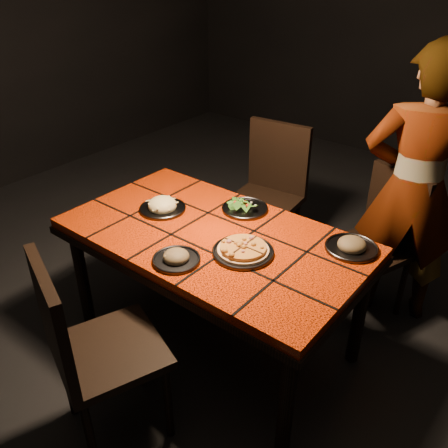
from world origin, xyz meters
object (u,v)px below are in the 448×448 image
Objects in this scene: plate_pizza at (243,250)px; plate_pasta at (162,206)px; diner at (414,191)px; chair_far_left at (270,186)px; dining_table at (213,245)px; chair_far_right at (380,235)px; chair_near at (87,345)px.

plate_pizza is 0.63m from plate_pasta.
chair_far_left is at bearing -22.12° from diner.
diner is at bearing 53.96° from dining_table.
diner is (0.12, 0.07, 0.31)m from chair_far_right.
chair_near reaches higher than dining_table.
chair_near is 3.27× the size of plate_pizza.
chair_far_left is 1.09× the size of chair_far_right.
dining_table is 1.59× the size of chair_far_left.
dining_table is at bearing -2.23° from plate_pasta.
dining_table is at bearing 31.59° from diner.
chair_far_left is 1.15m from plate_pizza.
chair_far_left is (-0.25, 1.79, 0.01)m from chair_near.
chair_near is 1.81m from chair_far_left.
chair_near reaches higher than plate_pasta.
plate_pasta is (-0.39, 0.02, 0.10)m from dining_table.
chair_far_right is 1.33m from plate_pasta.
chair_near is at bearing 45.78° from diner.
plate_pasta is at bearing 173.48° from plate_pizza.
plate_pasta is (-0.97, -0.88, 0.24)m from chair_far_right.
chair_near is 1.08× the size of chair_far_right.
plate_pizza is at bearing -6.52° from plate_pasta.
plate_pasta is (-0.63, 0.07, 0.01)m from plate_pizza.
chair_near is 0.84m from plate_pizza.
chair_far_right is 0.55× the size of diner.
chair_far_left is at bearing 105.79° from dining_table.
chair_near is 0.59× the size of diner.
chair_near is at bearing -108.52° from plate_pizza.
plate_pasta is (-1.09, -0.95, -0.07)m from diner.
chair_near is 1.95m from diner.
plate_pizza is at bearing -87.87° from chair_near.
dining_table is 0.96× the size of diner.
diner reaches higher than plate_pasta.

